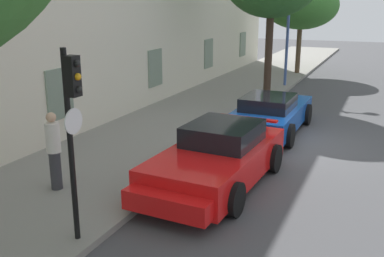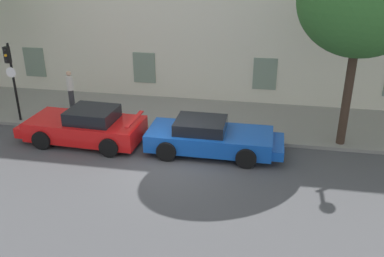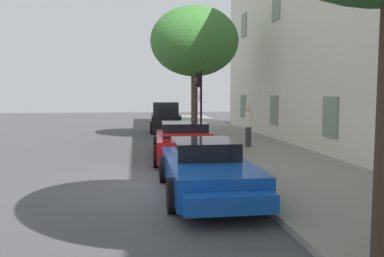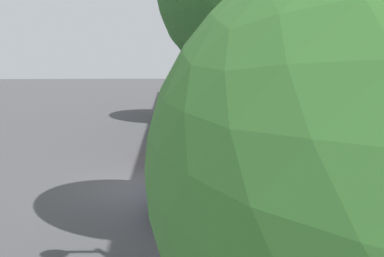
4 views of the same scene
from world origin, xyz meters
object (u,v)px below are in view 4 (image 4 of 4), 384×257
Objects in this scene: street_lamp at (279,83)px; pedestrian_admiring at (262,121)px; tree_midblock at (214,21)px; traffic_light at (214,84)px; hatchback_parked at (186,101)px; sportscar_red_lead at (188,141)px; sportscar_yellow_flank at (191,178)px.

street_lamp is 3.15× the size of pedestrian_admiring.
pedestrian_admiring is (4.61, 1.67, -4.14)m from tree_midblock.
street_lamp is at bearing -8.36° from pedestrian_admiring.
tree_midblock is at bearing 178.40° from street_lamp.
tree_midblock is 2.05× the size of traffic_light.
street_lamp is at bearing 1.81° from hatchback_parked.
sportscar_red_lead is 2.77× the size of pedestrian_admiring.
tree_midblock is at bearing 175.77° from traffic_light.
sportscar_red_lead is at bearing -0.68° from hatchback_parked.
street_lamp reaches higher than pedestrian_admiring.
hatchback_parked is at bearing -171.10° from traffic_light.
hatchback_parked is 23.71m from street_lamp.
sportscar_yellow_flank is 1.49× the size of traffic_light.
sportscar_yellow_flank is 2.84× the size of pedestrian_admiring.
traffic_light reaches higher than hatchback_parked.
traffic_light is (-8.71, 1.23, 1.84)m from sportscar_yellow_flank.
pedestrian_admiring is (-15.09, 2.22, -2.94)m from street_lamp.
traffic_light is at bearing 178.88° from street_lamp.
sportscar_red_lead is 13.64m from street_lamp.
sportscar_red_lead is at bearing -176.26° from street_lamp.
sportscar_yellow_flank is (5.22, -0.04, -0.03)m from sportscar_red_lead.
traffic_light is 2.83m from pedestrian_admiring.
hatchback_parked is (-15.52, 0.16, 0.24)m from sportscar_yellow_flank.
sportscar_red_lead is 0.71× the size of tree_midblock.
street_lamp reaches higher than sportscar_yellow_flank.
hatchback_parked is 8.91m from pedestrian_admiring.
street_lamp reaches higher than traffic_light.
tree_midblock is (-6.51, 1.41, 4.56)m from sportscar_red_lead.
sportscar_red_lead is 1.27× the size of hatchback_parked.
pedestrian_admiring reaches higher than hatchback_parked.
street_lamp is (16.68, -0.33, 1.56)m from traffic_light.
sportscar_red_lead is at bearing -12.24° from tree_midblock.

